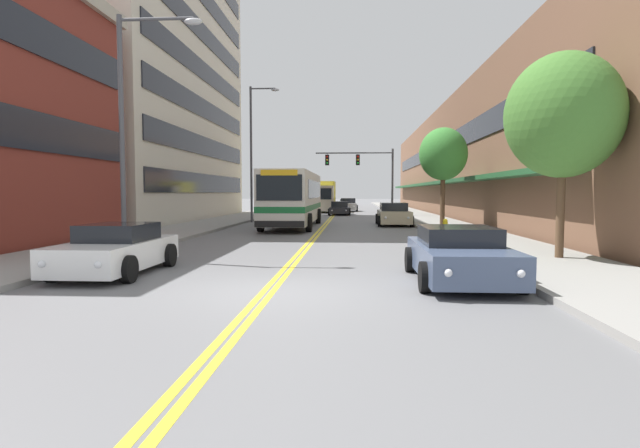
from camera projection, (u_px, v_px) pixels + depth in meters
The scene contains 21 objects.
ground_plane at pixel (334, 215), 47.37m from camera, with size 240.00×240.00×0.00m, color slate.
sidewalk_left at pixel (257, 214), 47.84m from camera, with size 3.71×106.00×0.15m.
sidewalk_right at pixel (412, 214), 46.88m from camera, with size 3.71×106.00×0.15m.
centre_line at pixel (334, 215), 47.37m from camera, with size 0.34×106.00×0.01m.
office_tower_left at pixel (127, 54), 37.91m from camera, with size 12.08×24.82×25.18m.
storefront_row_right at pixel (479, 163), 46.18m from camera, with size 9.10×68.00×9.74m.
city_bus at pixel (294, 197), 30.49m from camera, with size 2.88×11.97×3.27m.
car_dark_grey_parked_left_near at pixel (280, 210), 41.98m from camera, with size 1.97×4.47×1.37m.
car_white_parked_left_mid at pixel (116, 250), 12.82m from camera, with size 2.06×4.29×1.28m.
car_slate_blue_parked_right_foreground at pixel (459, 256), 11.67m from camera, with size 2.19×4.55×1.28m.
car_beige_parked_right_mid at pixel (394, 215), 31.88m from camera, with size 2.17×4.83×1.44m.
car_charcoal_moving_lead at pixel (340, 209), 47.08m from camera, with size 2.06×4.81×1.26m.
car_black_moving_second at pixel (346, 204), 65.80m from camera, with size 2.13×4.76×1.23m.
car_silver_moving_third at pixel (348, 205), 55.87m from camera, with size 2.12×4.27×1.47m.
box_truck at pixel (324, 196), 52.85m from camera, with size 2.56×6.59×3.27m.
traffic_signal_mast at pixel (365, 168), 43.23m from camera, with size 6.76×0.38×5.87m.
street_lamp_left_near at pixel (134, 113), 15.20m from camera, with size 2.64×0.28×7.45m.
street_lamp_left_far at pixel (254, 144), 34.61m from camera, with size 2.08×0.28×9.40m.
street_tree_right_near at pixel (563, 116), 14.63m from camera, with size 3.33×3.33×6.03m.
street_tree_right_mid at pixel (443, 154), 28.52m from camera, with size 2.73×2.73×5.65m.
fire_hydrant at pixel (445, 227), 22.51m from camera, with size 0.31×0.23×0.76m.
Camera 1 is at (1.77, -10.31, 2.08)m, focal length 28.00 mm.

